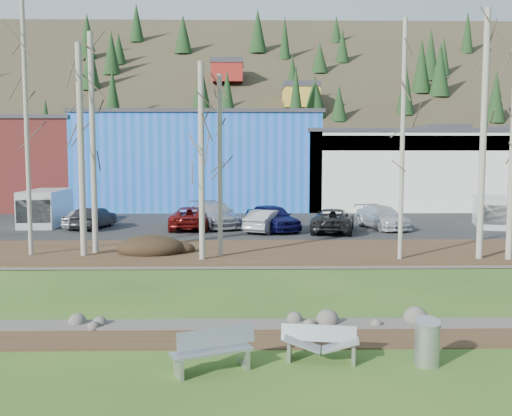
{
  "coord_description": "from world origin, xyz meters",
  "views": [
    {
      "loc": [
        -2.07,
        -12.03,
        4.64
      ],
      "look_at": [
        -1.65,
        11.08,
        2.5
      ],
      "focal_mm": 40.0,
      "sensor_mm": 36.0,
      "label": 1
    }
  ],
  "objects_px": {
    "car_5": "(267,221)",
    "van_white": "(492,212)",
    "car_6": "(333,220)",
    "car_7": "(382,217)",
    "car_0": "(87,217)",
    "car_1": "(94,218)",
    "car_2": "(190,218)",
    "bench_intact": "(213,350)",
    "bench_damaged": "(320,343)",
    "van_grey": "(45,208)",
    "seagull": "(321,334)",
    "car_3": "(214,215)",
    "car_4": "(272,218)",
    "litter_bin": "(427,344)"
  },
  "relations": [
    {
      "from": "car_5",
      "to": "van_white",
      "type": "xyz_separation_m",
      "value": [
        14.26,
        2.06,
        0.29
      ]
    },
    {
      "from": "car_6",
      "to": "car_7",
      "type": "bearing_deg",
      "value": -142.68
    },
    {
      "from": "car_0",
      "to": "car_1",
      "type": "xyz_separation_m",
      "value": [
        0.53,
        -0.22,
        -0.01
      ]
    },
    {
      "from": "car_2",
      "to": "car_5",
      "type": "relative_size",
      "value": 1.23
    },
    {
      "from": "bench_intact",
      "to": "bench_damaged",
      "type": "height_order",
      "value": "bench_intact"
    },
    {
      "from": "van_white",
      "to": "van_grey",
      "type": "relative_size",
      "value": 0.88
    },
    {
      "from": "seagull",
      "to": "van_grey",
      "type": "xyz_separation_m",
      "value": [
        -14.78,
        22.64,
        1.12
      ]
    },
    {
      "from": "car_2",
      "to": "van_grey",
      "type": "distance_m",
      "value": 9.65
    },
    {
      "from": "bench_intact",
      "to": "car_2",
      "type": "bearing_deg",
      "value": 74.05
    },
    {
      "from": "car_5",
      "to": "van_grey",
      "type": "distance_m",
      "value": 14.51
    },
    {
      "from": "seagull",
      "to": "car_3",
      "type": "bearing_deg",
      "value": 85.74
    },
    {
      "from": "van_grey",
      "to": "car_4",
      "type": "bearing_deg",
      "value": -13.75
    },
    {
      "from": "van_grey",
      "to": "car_5",
      "type": "bearing_deg",
      "value": -15.74
    },
    {
      "from": "bench_intact",
      "to": "litter_bin",
      "type": "distance_m",
      "value": 4.72
    },
    {
      "from": "bench_intact",
      "to": "litter_bin",
      "type": "height_order",
      "value": "litter_bin"
    },
    {
      "from": "car_5",
      "to": "car_7",
      "type": "xyz_separation_m",
      "value": [
        7.17,
        1.39,
        0.03
      ]
    },
    {
      "from": "seagull",
      "to": "van_white",
      "type": "distance_m",
      "value": 25.39
    },
    {
      "from": "car_4",
      "to": "seagull",
      "type": "bearing_deg",
      "value": -113.3
    },
    {
      "from": "car_1",
      "to": "car_5",
      "type": "bearing_deg",
      "value": -179.55
    },
    {
      "from": "bench_intact",
      "to": "van_grey",
      "type": "distance_m",
      "value": 27.51
    },
    {
      "from": "bench_intact",
      "to": "car_0",
      "type": "bearing_deg",
      "value": 88.73
    },
    {
      "from": "litter_bin",
      "to": "car_4",
      "type": "height_order",
      "value": "car_4"
    },
    {
      "from": "car_2",
      "to": "van_white",
      "type": "height_order",
      "value": "van_white"
    },
    {
      "from": "car_6",
      "to": "car_3",
      "type": "bearing_deg",
      "value": -7.16
    },
    {
      "from": "car_2",
      "to": "litter_bin",
      "type": "bearing_deg",
      "value": 106.69
    },
    {
      "from": "car_3",
      "to": "van_white",
      "type": "bearing_deg",
      "value": -23.11
    },
    {
      "from": "car_3",
      "to": "car_5",
      "type": "relative_size",
      "value": 1.34
    },
    {
      "from": "bench_intact",
      "to": "bench_damaged",
      "type": "bearing_deg",
      "value": -8.66
    },
    {
      "from": "car_5",
      "to": "car_6",
      "type": "xyz_separation_m",
      "value": [
        3.91,
        -0.14,
        0.03
      ]
    },
    {
      "from": "bench_damaged",
      "to": "car_1",
      "type": "xyz_separation_m",
      "value": [
        -11.04,
        22.5,
        0.4
      ]
    },
    {
      "from": "litter_bin",
      "to": "car_7",
      "type": "bearing_deg",
      "value": 78.93
    },
    {
      "from": "car_6",
      "to": "van_white",
      "type": "height_order",
      "value": "van_white"
    },
    {
      "from": "car_5",
      "to": "van_grey",
      "type": "height_order",
      "value": "van_grey"
    },
    {
      "from": "bench_intact",
      "to": "car_5",
      "type": "height_order",
      "value": "car_5"
    },
    {
      "from": "car_1",
      "to": "car_6",
      "type": "bearing_deg",
      "value": -177.64
    },
    {
      "from": "bench_damaged",
      "to": "car_0",
      "type": "bearing_deg",
      "value": 125.98
    },
    {
      "from": "car_6",
      "to": "van_white",
      "type": "distance_m",
      "value": 10.59
    },
    {
      "from": "bench_intact",
      "to": "car_2",
      "type": "distance_m",
      "value": 23.0
    },
    {
      "from": "bench_damaged",
      "to": "van_grey",
      "type": "bearing_deg",
      "value": 130.21
    },
    {
      "from": "bench_damaged",
      "to": "car_6",
      "type": "relative_size",
      "value": 0.35
    },
    {
      "from": "litter_bin",
      "to": "car_6",
      "type": "bearing_deg",
      "value": 86.88
    },
    {
      "from": "van_grey",
      "to": "litter_bin",
      "type": "bearing_deg",
      "value": -58.0
    },
    {
      "from": "car_1",
      "to": "car_2",
      "type": "relative_size",
      "value": 0.79
    },
    {
      "from": "van_white",
      "to": "car_0",
      "type": "bearing_deg",
      "value": -164.0
    },
    {
      "from": "car_0",
      "to": "car_6",
      "type": "height_order",
      "value": "car_6"
    },
    {
      "from": "car_4",
      "to": "car_0",
      "type": "bearing_deg",
      "value": 148.34
    },
    {
      "from": "car_4",
      "to": "van_grey",
      "type": "height_order",
      "value": "van_grey"
    },
    {
      "from": "car_0",
      "to": "van_grey",
      "type": "bearing_deg",
      "value": -10.21
    },
    {
      "from": "car_3",
      "to": "car_4",
      "type": "relative_size",
      "value": 1.16
    },
    {
      "from": "car_0",
      "to": "car_3",
      "type": "relative_size",
      "value": 0.72
    }
  ]
}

